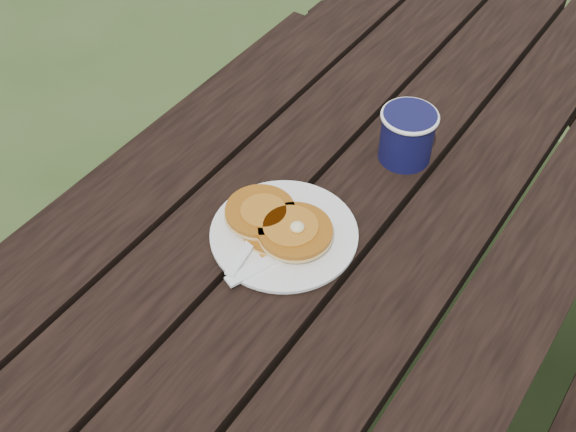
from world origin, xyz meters
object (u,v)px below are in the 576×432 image
Objects in this scene: plate at (284,235)px; coffee_cup at (407,133)px; picnic_table at (322,353)px; pancake_stack at (279,223)px.

coffee_cup is at bearing 76.37° from plate.
coffee_cup is (0.02, 0.21, 0.44)m from picnic_table.
pancake_stack reaches higher than picnic_table.
plate is 0.02m from pancake_stack.
picnic_table is 0.48m from coffee_cup.
pancake_stack is (-0.05, -0.06, 0.41)m from picnic_table.
coffee_cup is (0.08, 0.27, 0.03)m from pancake_stack.
pancake_stack is 0.28m from coffee_cup.
coffee_cup reaches higher than plate.
pancake_stack is (-0.01, 0.00, 0.02)m from plate.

